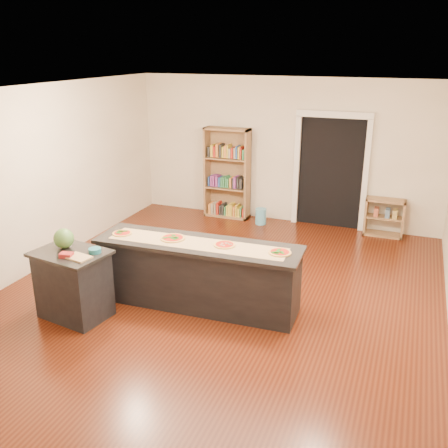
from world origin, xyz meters
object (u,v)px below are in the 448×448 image
at_px(side_counter, 74,284).
at_px(bookshelf, 227,173).
at_px(watermelon, 64,238).
at_px(low_shelf, 384,217).
at_px(kitchen_island, 198,274).
at_px(waste_bin, 261,216).

distance_m(side_counter, bookshelf, 4.52).
xyz_separation_m(side_counter, watermelon, (-0.15, 0.09, 0.57)).
relative_size(side_counter, watermelon, 3.56).
height_order(side_counter, watermelon, watermelon).
xyz_separation_m(bookshelf, watermelon, (-0.54, -4.39, 0.12)).
distance_m(low_shelf, watermelon, 5.75).
bearing_deg(watermelon, bookshelf, 82.97).
distance_m(kitchen_island, waste_bin, 3.46).
bearing_deg(side_counter, waste_bin, 83.34).
bearing_deg(waste_bin, low_shelf, 5.25).
relative_size(side_counter, waste_bin, 2.91).
distance_m(kitchen_island, bookshelf, 3.79).
distance_m(kitchen_island, side_counter, 1.61).
xyz_separation_m(kitchen_island, watermelon, (-1.51, -0.75, 0.57)).
bearing_deg(side_counter, watermelon, 157.22).
height_order(kitchen_island, low_shelf, kitchen_island).
distance_m(waste_bin, watermelon, 4.49).
relative_size(kitchen_island, bookshelf, 1.51).
xyz_separation_m(kitchen_island, bookshelf, (-0.97, 3.64, 0.45)).
bearing_deg(waste_bin, watermelon, -107.64).
height_order(bookshelf, low_shelf, bookshelf).
xyz_separation_m(bookshelf, waste_bin, (0.79, -0.20, -0.75)).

